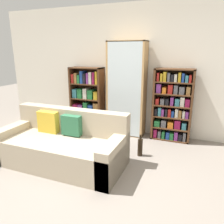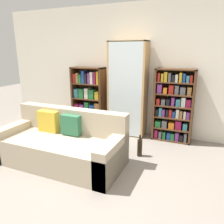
% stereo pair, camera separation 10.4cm
% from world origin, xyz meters
% --- Properties ---
extents(ground_plane, '(16.00, 16.00, 0.00)m').
position_xyz_m(ground_plane, '(0.00, 0.00, 0.00)').
color(ground_plane, gray).
extents(wall_back, '(6.36, 0.06, 2.70)m').
position_xyz_m(wall_back, '(0.00, 2.37, 1.35)').
color(wall_back, silver).
rests_on(wall_back, ground).
extents(couch, '(2.02, 0.90, 0.84)m').
position_xyz_m(couch, '(-0.56, 0.52, 0.29)').
color(couch, tan).
rests_on(couch, ground).
extents(bookshelf_left, '(0.76, 0.32, 1.41)m').
position_xyz_m(bookshelf_left, '(-0.96, 2.16, 0.68)').
color(bookshelf_left, '#4C2D19').
rests_on(bookshelf_left, ground).
extents(display_cabinet, '(0.79, 0.36, 1.96)m').
position_xyz_m(display_cabinet, '(-0.01, 2.15, 0.97)').
color(display_cabinet, tan).
rests_on(display_cabinet, ground).
extents(bookshelf_right, '(0.76, 0.32, 1.44)m').
position_xyz_m(bookshelf_right, '(0.95, 2.16, 0.70)').
color(bookshelf_right, '#4C2D19').
rests_on(bookshelf_right, ground).
extents(wine_bottle, '(0.09, 0.09, 0.39)m').
position_xyz_m(wine_bottle, '(0.55, 1.21, 0.16)').
color(wine_bottle, black).
rests_on(wine_bottle, ground).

